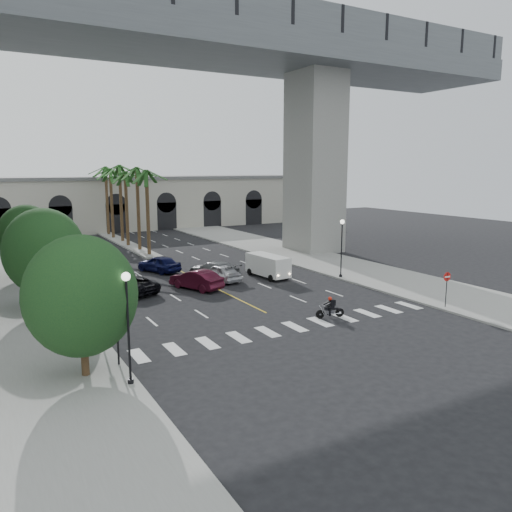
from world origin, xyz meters
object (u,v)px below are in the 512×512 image
Objects in this scene: car_c at (128,284)px; do_not_enter_sign at (447,282)px; lamp_post_left_near at (128,319)px; traffic_signal_near at (117,319)px; pedestrian_a at (61,330)px; car_d at (214,270)px; lamp_post_left_far at (57,251)px; car_a at (220,272)px; lamp_post_right at (342,243)px; car_e at (159,264)px; pedestrian_b at (38,305)px; motorcycle_rider at (331,308)px; car_b at (196,280)px; traffic_signal_far at (99,301)px.

do_not_enter_sign is (18.33, -15.46, 1.19)m from car_c.
lamp_post_left_near reaches higher than car_c.
traffic_signal_near is 2.18× the size of pedestrian_a.
traffic_signal_near reaches higher than car_d.
traffic_signal_near is at bearing -178.64° from do_not_enter_sign.
lamp_post_left_near is 2.60m from traffic_signal_near.
car_a is (12.90, -3.51, -2.45)m from lamp_post_left_far.
car_e is (-13.33, 10.88, -2.42)m from lamp_post_right.
lamp_post_right is 25.36m from pedestrian_b.
traffic_signal_near reaches higher than pedestrian_b.
motorcycle_rider is 0.36× the size of car_d.
car_e is (9.47, 2.88, -2.42)m from lamp_post_left_far.
pedestrian_a is (-11.39, -16.99, 0.18)m from car_e.
traffic_signal_near reaches higher than pedestrian_a.
pedestrian_a is 25.45m from do_not_enter_sign.
car_e is at bearing 124.83° from do_not_enter_sign.
car_c is (-9.96, 13.11, 0.09)m from motorcycle_rider.
lamp_post_right reaches higher than motorcycle_rider.
pedestrian_b is 27.71m from do_not_enter_sign.
traffic_signal_near is 22.89m from do_not_enter_sign.
car_c is (4.63, -3.95, -2.48)m from lamp_post_left_far.
lamp_post_left_near is 1.47× the size of traffic_signal_near.
car_a is at bearing 125.97° from do_not_enter_sign.
traffic_signal_near is at bearing 33.81° from car_d.
lamp_post_left_near reaches higher than car_a.
car_b is (9.90, -5.22, -2.42)m from lamp_post_left_far.
lamp_post_left_near is at bearing -150.31° from lamp_post_right.
lamp_post_left_far is 1.47× the size of traffic_signal_near.
lamp_post_left_near reaches higher than car_e.
do_not_enter_sign reaches higher than pedestrian_a.
lamp_post_left_near is 7.48m from pedestrian_a.
do_not_enter_sign reaches higher than car_b.
car_d is (12.90, -2.21, -2.44)m from lamp_post_left_far.
car_b is at bearing 27.05° from car_d.
car_d is (-1.69, 14.85, 0.13)m from motorcycle_rider.
car_a is at bearing 40.65° from traffic_signal_far.
pedestrian_b reaches higher than car_b.
pedestrian_a reaches higher than car_c.
lamp_post_right is 13.42m from car_b.
traffic_signal_far is 23.39m from do_not_enter_sign.
traffic_signal_far is 6.73m from pedestrian_b.
lamp_post_right is at bearing 145.83° from car_b.
car_c is 1.13× the size of car_e.
lamp_post_right is 23.62m from traffic_signal_far.
lamp_post_left_near reaches higher than car_d.
pedestrian_b reaches higher than motorcycle_rider.
do_not_enter_sign reaches higher than car_d.
lamp_post_left_near is at bearing 44.02° from car_a.
lamp_post_left_near is 2.70× the size of pedestrian_b.
lamp_post_right reaches higher than traffic_signal_near.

